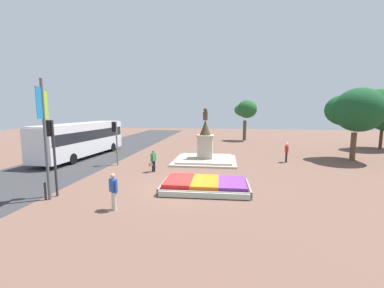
% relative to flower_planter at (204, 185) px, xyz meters
% --- Properties ---
extents(ground_plane, '(92.34, 92.34, 0.00)m').
position_rel_flower_planter_xyz_m(ground_plane, '(-1.14, 0.20, -0.25)').
color(ground_plane, brown).
extents(street_asphalt_strip, '(7.38, 80.80, 0.01)m').
position_rel_flower_planter_xyz_m(street_asphalt_strip, '(-11.69, 0.20, -0.25)').
color(street_asphalt_strip, '#333335').
rests_on(street_asphalt_strip, ground_plane).
extents(flower_planter, '(4.89, 3.19, 0.57)m').
position_rel_flower_planter_xyz_m(flower_planter, '(0.00, 0.00, 0.00)').
color(flower_planter, '#38281C').
rests_on(flower_planter, ground_plane).
extents(statue_monument, '(5.25, 5.25, 4.59)m').
position_rel_flower_planter_xyz_m(statue_monument, '(-0.59, 7.90, 0.52)').
color(statue_monument, '#B4A995').
rests_on(statue_monument, ground_plane).
extents(traffic_light_near_crossing, '(0.42, 0.31, 3.91)m').
position_rel_flower_planter_xyz_m(traffic_light_near_crossing, '(-7.55, -2.07, 2.47)').
color(traffic_light_near_crossing, '#2D2D33').
rests_on(traffic_light_near_crossing, ground_plane).
extents(traffic_light_mid_block, '(0.42, 0.30, 3.49)m').
position_rel_flower_planter_xyz_m(traffic_light_mid_block, '(-7.55, 5.46, 2.16)').
color(traffic_light_mid_block, slate).
rests_on(traffic_light_mid_block, ground_plane).
extents(banner_pole, '(0.25, 1.16, 5.90)m').
position_rel_flower_planter_xyz_m(banner_pole, '(-7.49, -2.58, 3.03)').
color(banner_pole, '#4C5156').
rests_on(banner_pole, ground_plane).
extents(city_bus, '(3.06, 11.22, 3.18)m').
position_rel_flower_planter_xyz_m(city_bus, '(-12.14, 8.41, 1.58)').
color(city_bus, silver).
rests_on(city_bus, ground_plane).
extents(pedestrian_with_handbag, '(0.41, 0.69, 1.58)m').
position_rel_flower_planter_xyz_m(pedestrian_with_handbag, '(-3.97, 3.66, 0.63)').
color(pedestrian_with_handbag, black).
rests_on(pedestrian_with_handbag, ground_plane).
extents(pedestrian_near_planter, '(0.46, 0.41, 1.66)m').
position_rel_flower_planter_xyz_m(pedestrian_near_planter, '(-3.76, -3.41, 0.70)').
color(pedestrian_near_planter, beige).
rests_on(pedestrian_near_planter, ground_plane).
extents(pedestrian_crossing_plaza, '(0.23, 0.57, 1.68)m').
position_rel_flower_planter_xyz_m(pedestrian_crossing_plaza, '(6.27, 8.40, 0.71)').
color(pedestrian_crossing_plaza, black).
rests_on(pedestrian_crossing_plaza, ground_plane).
extents(kerb_bollard_mid_a, '(0.12, 0.12, 0.88)m').
position_rel_flower_planter_xyz_m(kerb_bollard_mid_a, '(-7.68, -2.62, 0.21)').
color(kerb_bollard_mid_a, '#2D2D33').
rests_on(kerb_bollard_mid_a, ground_plane).
extents(park_tree_behind_statue, '(4.43, 5.00, 6.26)m').
position_rel_flower_planter_xyz_m(park_tree_behind_statue, '(12.23, 10.16, 4.13)').
color(park_tree_behind_statue, brown).
rests_on(park_tree_behind_statue, ground_plane).
extents(park_tree_far_right, '(3.14, 2.91, 5.79)m').
position_rel_flower_planter_xyz_m(park_tree_far_right, '(3.94, 23.70, 4.16)').
color(park_tree_far_right, brown).
rests_on(park_tree_far_right, ground_plane).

